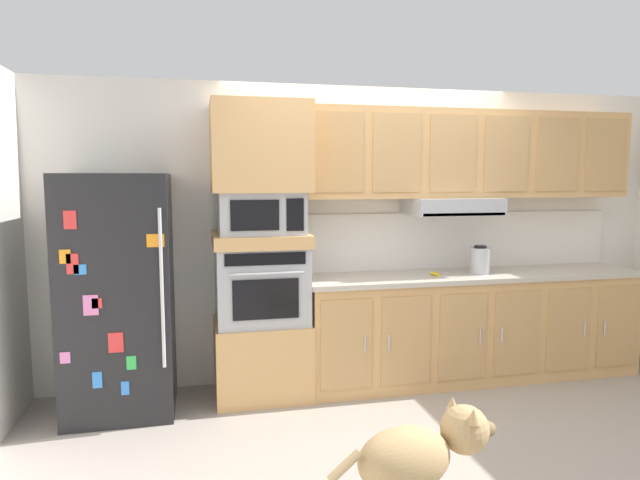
{
  "coord_description": "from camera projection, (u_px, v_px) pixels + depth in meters",
  "views": [
    {
      "loc": [
        -1.45,
        -3.53,
        1.73
      ],
      "look_at": [
        -0.54,
        0.55,
        1.26
      ],
      "focal_mm": 31.03,
      "sensor_mm": 36.0,
      "label": 1
    }
  ],
  "objects": [
    {
      "name": "screwdriver",
      "position": [
        436.0,
        274.0,
        4.61
      ],
      "size": [
        0.14,
        0.12,
        0.03
      ],
      "color": "yellow",
      "rests_on": "countertop_slab"
    },
    {
      "name": "ground_plane",
      "position": [
        411.0,
        422.0,
        3.93
      ],
      "size": [
        9.6,
        9.6,
        0.0
      ],
      "primitive_type": "plane",
      "color": "#9E9389"
    },
    {
      "name": "upper_cabinet_with_hood",
      "position": [
        469.0,
        158.0,
        4.75
      ],
      "size": [
        2.92,
        0.48,
        0.88
      ],
      "color": "tan",
      "rests_on": "backsplash_panel"
    },
    {
      "name": "refrigerator",
      "position": [
        119.0,
        294.0,
        4.05
      ],
      "size": [
        0.76,
        0.73,
        1.76
      ],
      "color": "black",
      "rests_on": "ground"
    },
    {
      "name": "microwave",
      "position": [
        260.0,
        213.0,
        4.28
      ],
      "size": [
        0.64,
        0.54,
        0.32
      ],
      "color": "#A8AAAF",
      "rests_on": "appliance_mid_shelf"
    },
    {
      "name": "lower_cabinet_run",
      "position": [
        472.0,
        327.0,
        4.79
      ],
      "size": [
        2.92,
        0.63,
        0.88
      ],
      "color": "tan",
      "rests_on": "ground"
    },
    {
      "name": "back_kitchen_wall",
      "position": [
        366.0,
        233.0,
        4.87
      ],
      "size": [
        6.2,
        0.12,
        2.5
      ],
      "primitive_type": "cube",
      "color": "silver",
      "rests_on": "ground"
    },
    {
      "name": "countertop_slab",
      "position": [
        474.0,
        275.0,
        4.74
      ],
      "size": [
        2.96,
        0.64,
        0.04
      ],
      "primitive_type": "cube",
      "color": "#BCB2A3",
      "rests_on": "lower_cabinet_run"
    },
    {
      "name": "oven_base_cabinet",
      "position": [
        262.0,
        358.0,
        4.41
      ],
      "size": [
        0.74,
        0.62,
        0.6
      ],
      "primitive_type": "cube",
      "color": "tan",
      "rests_on": "ground"
    },
    {
      "name": "appliance_upper_cabinet",
      "position": [
        260.0,
        148.0,
        4.23
      ],
      "size": [
        0.74,
        0.62,
        0.68
      ],
      "primitive_type": "cube",
      "color": "tan",
      "rests_on": "microwave"
    },
    {
      "name": "appliance_mid_shelf",
      "position": [
        261.0,
        240.0,
        4.31
      ],
      "size": [
        0.74,
        0.62,
        0.1
      ],
      "primitive_type": "cube",
      "color": "tan",
      "rests_on": "built_in_oven"
    },
    {
      "name": "dog",
      "position": [
        420.0,
        456.0,
        2.56
      ],
      "size": [
        0.9,
        0.37,
        0.67
      ],
      "rotation": [
        0.0,
        0.0,
        0.18
      ],
      "color": "tan",
      "rests_on": "ground"
    },
    {
      "name": "electric_kettle",
      "position": [
        480.0,
        260.0,
        4.69
      ],
      "size": [
        0.17,
        0.17,
        0.24
      ],
      "color": "#A8AAAF",
      "rests_on": "countertop_slab"
    },
    {
      "name": "backsplash_panel",
      "position": [
        459.0,
        240.0,
        4.99
      ],
      "size": [
        2.96,
        0.02,
        0.5
      ],
      "primitive_type": "cube",
      "color": "white",
      "rests_on": "countertop_slab"
    },
    {
      "name": "built_in_oven",
      "position": [
        261.0,
        284.0,
        4.34
      ],
      "size": [
        0.7,
        0.62,
        0.6
      ],
      "color": "#A8AAAF",
      "rests_on": "oven_base_cabinet"
    }
  ]
}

